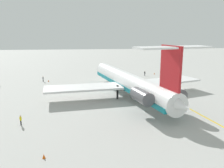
{
  "coord_description": "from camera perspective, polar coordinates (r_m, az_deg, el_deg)",
  "views": [
    {
      "loc": [
        -59.76,
        20.2,
        15.27
      ],
      "look_at": [
        -5.75,
        14.05,
        3.06
      ],
      "focal_mm": 37.68,
      "sensor_mm": 36.0,
      "label": 1
    }
  ],
  "objects": [
    {
      "name": "ground",
      "position": [
        64.9,
        11.84,
        -1.23
      ],
      "size": [
        295.42,
        295.42,
        0.0
      ],
      "primitive_type": "plane",
      "color": "#ADADA8"
    },
    {
      "name": "main_jetliner",
      "position": [
        55.07,
        4.58,
        0.33
      ],
      "size": [
        44.29,
        39.55,
        13.04
      ],
      "rotation": [
        0.0,
        0.0,
        0.23
      ],
      "color": "white",
      "rests_on": "ground"
    },
    {
      "name": "safety_cone_wingtip",
      "position": [
        31.33,
        -16.21,
        -16.48
      ],
      "size": [
        0.4,
        0.4,
        0.55
      ],
      "primitive_type": "cone",
      "color": "#EA590F",
      "rests_on": "ground"
    },
    {
      "name": "ground_crew_near_nose",
      "position": [
        82.97,
        7.97,
        2.72
      ],
      "size": [
        0.33,
        0.36,
        1.77
      ],
      "rotation": [
        0.0,
        0.0,
        5.56
      ],
      "color": "black",
      "rests_on": "ground"
    },
    {
      "name": "taxiway_centreline",
      "position": [
        59.23,
        12.36,
        -2.58
      ],
      "size": [
        90.06,
        14.76,
        0.01
      ],
      "primitive_type": "cube",
      "rotation": [
        0.0,
        0.0,
        0.16
      ],
      "color": "gold",
      "rests_on": "ground"
    },
    {
      "name": "safety_cone_nose",
      "position": [
        75.4,
        -15.16,
        0.74
      ],
      "size": [
        0.4,
        0.4,
        0.55
      ],
      "primitive_type": "cone",
      "color": "#EA590F",
      "rests_on": "ground"
    },
    {
      "name": "safety_cone_tail",
      "position": [
        87.1,
        10.26,
        2.54
      ],
      "size": [
        0.4,
        0.4,
        0.55
      ],
      "primitive_type": "cone",
      "color": "#EA590F",
      "rests_on": "ground"
    },
    {
      "name": "ground_crew_portside",
      "position": [
        75.58,
        -16.38,
        1.34
      ],
      "size": [
        0.28,
        0.44,
        1.75
      ],
      "rotation": [
        0.0,
        0.0,
        3.07
      ],
      "color": "black",
      "rests_on": "ground"
    },
    {
      "name": "ground_crew_near_tail",
      "position": [
        42.15,
        -21.3,
        -7.89
      ],
      "size": [
        0.39,
        0.28,
        1.74
      ],
      "rotation": [
        0.0,
        0.0,
        1.05
      ],
      "color": "black",
      "rests_on": "ground"
    }
  ]
}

